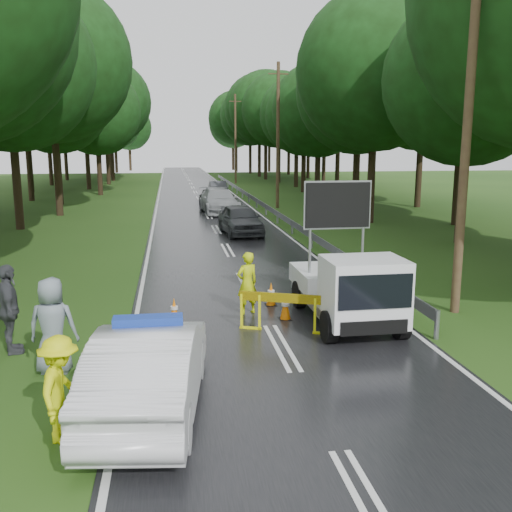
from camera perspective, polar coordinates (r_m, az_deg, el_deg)
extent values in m
plane|color=#214513|center=(12.99, 2.54, -9.11)|extent=(160.00, 160.00, 0.00)
cube|color=black|center=(42.26, -5.33, 5.01)|extent=(7.00, 140.00, 0.02)
cylinder|color=gray|center=(14.04, 17.64, -6.57)|extent=(0.12, 0.12, 0.70)
cube|color=gray|center=(42.58, -0.34, 5.84)|extent=(0.05, 60.00, 0.30)
cylinder|color=#452D20|center=(15.89, 20.40, 12.29)|extent=(0.24, 0.24, 10.00)
cylinder|color=#452D20|center=(40.67, 2.20, 11.86)|extent=(0.24, 0.24, 10.00)
cube|color=#452D20|center=(40.94, 2.25, 17.74)|extent=(1.40, 0.08, 0.08)
cylinder|color=#452D20|center=(66.39, -2.07, 11.59)|extent=(0.24, 0.24, 10.00)
cube|color=#452D20|center=(66.56, -2.10, 15.20)|extent=(1.40, 0.08, 0.08)
imported|color=silver|center=(9.98, -10.56, -11.01)|extent=(2.16, 4.81, 1.53)
cube|color=#1938A5|center=(9.70, -10.74, -6.40)|extent=(1.18, 0.45, 0.15)
cube|color=gray|center=(15.12, 8.52, -4.30)|extent=(1.87, 3.85, 0.23)
cube|color=white|center=(15.87, 7.57, -2.17)|extent=(1.94, 2.21, 0.50)
cube|color=white|center=(13.46, 10.72, -3.50)|extent=(1.84, 1.48, 1.55)
cube|color=black|center=(12.73, 11.89, -3.53)|extent=(1.69, 0.06, 0.78)
cube|color=black|center=(15.18, 8.16, 5.07)|extent=(1.73, 0.13, 1.19)
cylinder|color=black|center=(13.24, 7.31, -7.05)|extent=(0.26, 0.77, 0.77)
cylinder|color=black|center=(13.82, 14.27, -6.53)|extent=(0.26, 0.77, 0.77)
cylinder|color=black|center=(15.94, 4.34, -3.84)|extent=(0.26, 0.77, 0.77)
cylinder|color=black|center=(16.42, 10.24, -3.54)|extent=(0.26, 0.77, 0.77)
cube|color=#F1F50D|center=(14.07, -1.45, -5.56)|extent=(0.07, 0.07, 0.90)
cube|color=#F1F50D|center=(13.97, 0.36, -5.68)|extent=(0.07, 0.07, 0.90)
cube|color=#F1F50D|center=(13.75, 5.91, -6.02)|extent=(0.07, 0.07, 0.90)
cube|color=#F1F50D|center=(13.70, 7.80, -6.13)|extent=(0.07, 0.07, 0.90)
cube|color=#F2CC00|center=(13.73, 3.13, -4.23)|extent=(2.20, 0.91, 0.23)
imported|color=#C3DB0B|center=(15.20, -0.89, -2.74)|extent=(0.73, 0.62, 1.70)
imported|color=#1B54B1|center=(13.72, 7.95, -4.71)|extent=(0.91, 0.81, 1.55)
imported|color=#E0E90C|center=(9.38, -18.99, -12.46)|extent=(0.75, 1.15, 1.68)
imported|color=#3F4147|center=(13.45, -23.45, -4.92)|extent=(0.81, 1.25, 1.98)
imported|color=slate|center=(12.00, -19.67, -6.59)|extent=(1.02, 0.72, 1.95)
imported|color=#3D4045|center=(28.81, -1.57, 3.69)|extent=(2.14, 4.56, 1.51)
imported|color=gray|center=(37.77, -3.73, 5.51)|extent=(2.60, 5.61, 1.59)
imported|color=black|center=(43.75, -4.16, 6.07)|extent=(2.69, 4.84, 1.28)
imported|color=#3C3E43|center=(49.77, -3.81, 6.71)|extent=(1.44, 4.02, 1.32)
cube|color=black|center=(11.89, -13.61, -11.32)|extent=(0.38, 0.38, 0.03)
cone|color=orange|center=(11.75, -13.70, -9.53)|extent=(0.31, 0.31, 0.78)
cube|color=black|center=(14.94, 2.95, -6.33)|extent=(0.33, 0.33, 0.03)
cone|color=orange|center=(14.84, 2.96, -5.05)|extent=(0.27, 0.27, 0.68)
cube|color=black|center=(16.19, 1.51, -4.93)|extent=(0.32, 0.32, 0.03)
cone|color=orange|center=(16.10, 1.51, -3.78)|extent=(0.27, 0.27, 0.66)
cube|color=black|center=(14.87, -8.15, -6.52)|extent=(0.30, 0.30, 0.03)
cone|color=orange|center=(14.78, -8.19, -5.34)|extent=(0.25, 0.25, 0.63)
cube|color=black|center=(17.50, 11.38, -3.91)|extent=(0.36, 0.36, 0.03)
cone|color=orange|center=(17.41, 11.43, -2.73)|extent=(0.29, 0.29, 0.74)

